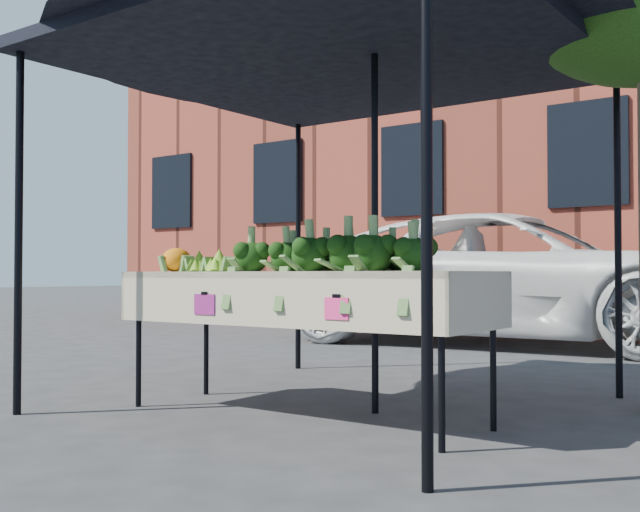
{
  "coord_description": "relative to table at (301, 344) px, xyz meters",
  "views": [
    {
      "loc": [
        2.94,
        -3.61,
        0.88
      ],
      "look_at": [
        0.08,
        0.33,
        1.0
      ],
      "focal_mm": 42.75,
      "sensor_mm": 36.0,
      "label": 1
    }
  ],
  "objects": [
    {
      "name": "ground",
      "position": [
        -0.08,
        -0.13,
        -0.45
      ],
      "size": [
        90.0,
        90.0,
        0.0
      ],
      "primitive_type": "plane",
      "color": "#2B2B2D"
    },
    {
      "name": "table",
      "position": [
        0.0,
        0.0,
        0.0
      ],
      "size": [
        2.4,
        0.81,
        0.9
      ],
      "color": "beige",
      "rests_on": "ground"
    },
    {
      "name": "canopy",
      "position": [
        -0.06,
        0.48,
        0.92
      ],
      "size": [
        3.16,
        3.16,
        2.74
      ],
      "primitive_type": null,
      "color": "black",
      "rests_on": "ground"
    },
    {
      "name": "broccoli_heap",
      "position": [
        0.27,
        0.03,
        0.59
      ],
      "size": [
        1.38,
        0.58,
        0.28
      ],
      "primitive_type": "ellipsoid",
      "color": "black",
      "rests_on": "table"
    },
    {
      "name": "romanesco_cluster",
      "position": [
        -0.67,
        -0.01,
        0.56
      ],
      "size": [
        0.44,
        0.48,
        0.21
      ],
      "primitive_type": "ellipsoid",
      "color": "#9ABF38",
      "rests_on": "table"
    },
    {
      "name": "cauliflower_pair",
      "position": [
        -1.05,
        -0.05,
        0.55
      ],
      "size": [
        0.21,
        0.21,
        0.19
      ],
      "primitive_type": "ellipsoid",
      "color": "orange",
      "rests_on": "table"
    },
    {
      "name": "vehicle",
      "position": [
        -0.81,
        5.56,
        2.54
      ],
      "size": [
        1.87,
        2.88,
        5.98
      ],
      "primitive_type": "imported",
      "rotation": [
        0.0,
        0.0,
        1.65
      ],
      "color": "white",
      "rests_on": "ground"
    },
    {
      "name": "building_left",
      "position": [
        -5.08,
        11.87,
        4.05
      ],
      "size": [
        12.0,
        8.0,
        9.0
      ],
      "primitive_type": "cube",
      "color": "maroon",
      "rests_on": "ground"
    }
  ]
}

